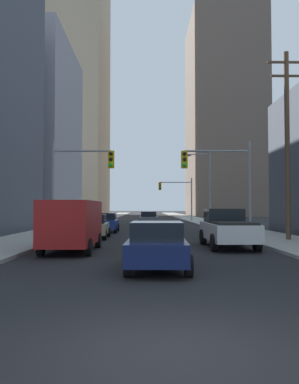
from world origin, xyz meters
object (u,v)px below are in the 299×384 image
Objects in this scene: sedan_grey at (149,219)px; traffic_signal_near_left at (80,173)px; sedan_navy at (157,245)px; traffic_signal_near_right at (220,173)px; sedan_beige at (93,226)px; traffic_signal_far_right at (177,192)px; cargo_van_red at (72,223)px; pickup_truck_white at (227,228)px; sedan_blue at (106,222)px.

traffic_signal_near_left is at bearing -103.48° from sedan_grey.
traffic_signal_near_right reaches higher than sedan_navy.
sedan_grey is at bearing 77.86° from sedan_beige.
sedan_navy is 0.71× the size of traffic_signal_far_right.
traffic_signal_near_right is (7.78, 6.32, 2.78)m from cargo_van_red.
pickup_truck_white is 1.28× the size of sedan_blue.
sedan_beige is (-0.05, 7.43, -0.52)m from cargo_van_red.
sedan_grey is 0.70× the size of traffic_signal_near_left.
sedan_navy and sedan_grey have the same top height.
cargo_van_red reaches higher than sedan_beige.
traffic_signal_far_right is (-0.17, 30.58, 0.02)m from traffic_signal_near_right.
sedan_beige is 1.01× the size of sedan_grey.
traffic_signal_near_right is at bearing 0.00° from traffic_signal_near_left.
sedan_beige is 30.62m from traffic_signal_far_right.
sedan_navy is 29.58m from sedan_grey.
sedan_blue is at bearing -107.83° from traffic_signal_far_right.
sedan_navy is 13.15m from sedan_beige.
traffic_signal_far_right is (0.34, 35.13, 3.15)m from pickup_truck_white.
pickup_truck_white is 1.03× the size of cargo_van_red.
traffic_signal_near_left is at bearing 96.63° from cargo_van_red.
sedan_grey is at bearing 103.05° from traffic_signal_near_right.
traffic_signal_near_left is 8.52m from traffic_signal_near_right.
cargo_van_red reaches higher than sedan_grey.
sedan_blue and sedan_grey have the same top height.
traffic_signal_far_right reaches higher than pickup_truck_white.
pickup_truck_white is 0.90× the size of traffic_signal_far_right.
cargo_van_red is (-7.27, -1.77, 0.35)m from pickup_truck_white.
pickup_truck_white is 7.49m from cargo_van_red.
sedan_grey is at bearing 72.13° from sedan_blue.
traffic_signal_near_left is at bearing 150.40° from pickup_truck_white.
pickup_truck_white is 35.27m from traffic_signal_far_right.
traffic_signal_near_left is 1.00× the size of traffic_signal_near_right.
traffic_signal_near_right is (7.83, -1.11, 3.29)m from sedan_beige.
traffic_signal_near_right is (7.65, -7.33, 3.29)m from sedan_blue.
sedan_navy is at bearing -89.97° from sedan_grey.
pickup_truck_white is 13.86m from sedan_blue.
pickup_truck_white is at bearing -90.55° from traffic_signal_far_right.
sedan_navy is at bearing -109.91° from traffic_signal_near_right.
sedan_grey is at bearing -107.79° from traffic_signal_far_right.
sedan_grey is (3.46, 10.73, 0.00)m from sedan_blue.
pickup_truck_white is 1.27× the size of sedan_beige.
sedan_grey is (3.65, 16.95, 0.00)m from sedan_beige.
traffic_signal_near_left is (-0.68, -1.11, 3.27)m from sedan_beige.
traffic_signal_near_left is 31.69m from traffic_signal_far_right.
sedan_beige is (-3.66, 12.63, 0.00)m from sedan_navy.
sedan_navy is at bearing -69.33° from traffic_signal_near_left.
sedan_navy is 12.68m from traffic_signal_near_right.
cargo_van_red is 6.93m from traffic_signal_near_left.
sedan_navy is 1.00× the size of sedan_beige.
cargo_van_red is 0.87× the size of traffic_signal_near_left.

